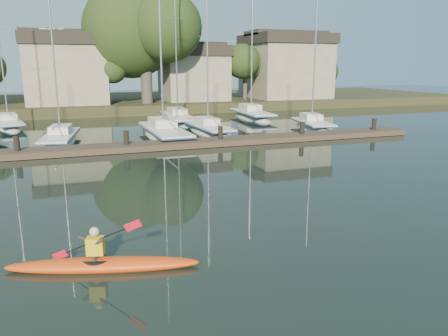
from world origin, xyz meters
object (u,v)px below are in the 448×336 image
object	(u,v)px
sailboat_5	(10,129)
sailboat_6	(178,123)
sailboat_4	(312,131)
sailboat_1	(61,145)
sailboat_3	(209,135)
kayak	(102,262)
sailboat_2	(165,140)
sailboat_7	(252,120)
dock	(175,144)

from	to	relation	value
sailboat_5	sailboat_6	bearing A→B (deg)	-15.78
sailboat_6	sailboat_4	bearing A→B (deg)	-39.55
sailboat_1	sailboat_5	distance (m)	10.14
sailboat_1	sailboat_6	size ratio (longest dim) A/B	0.81
sailboat_3	sailboat_5	size ratio (longest dim) A/B	0.91
kayak	sailboat_2	distance (m)	20.66
sailboat_2	sailboat_3	size ratio (longest dim) A/B	1.34
sailboat_2	sailboat_4	distance (m)	12.34
sailboat_1	sailboat_4	size ratio (longest dim) A/B	1.08
sailboat_2	sailboat_6	bearing A→B (deg)	68.59
sailboat_7	sailboat_4	bearing A→B (deg)	-74.48
kayak	sailboat_4	xyz separation A→B (m)	(18.20, 20.22, -0.38)
sailboat_1	sailboat_6	bearing A→B (deg)	47.41
kayak	sailboat_7	xyz separation A→B (m)	(16.32, 28.33, -0.40)
kayak	sailboat_4	distance (m)	27.20
dock	sailboat_1	distance (m)	8.07
sailboat_1	sailboat_5	xyz separation A→B (m)	(-4.05, 9.30, 0.00)
dock	sailboat_7	xyz separation A→B (m)	(10.63, 12.57, -0.41)
sailboat_1	sailboat_7	distance (m)	19.28
dock	sailboat_7	bearing A→B (deg)	49.79
sailboat_1	sailboat_2	xyz separation A→B (m)	(6.98, -0.28, -0.03)
sailboat_6	sailboat_7	xyz separation A→B (m)	(7.34, 0.10, -0.03)
dock	sailboat_3	xyz separation A→B (m)	(3.82, 4.99, -0.39)
kayak	sailboat_3	bearing A→B (deg)	81.21
sailboat_1	sailboat_7	size ratio (longest dim) A/B	0.89
kayak	sailboat_5	distance (m)	29.83
sailboat_6	sailboat_7	distance (m)	7.34
sailboat_6	sailboat_1	bearing A→B (deg)	-139.63
sailboat_1	sailboat_3	xyz separation A→B (m)	(10.62, 0.66, -0.01)
dock	sailboat_3	distance (m)	6.30
sailboat_3	sailboat_4	bearing A→B (deg)	-6.66
sailboat_1	sailboat_7	xyz separation A→B (m)	(17.43, 8.25, -0.04)
kayak	sailboat_4	size ratio (longest dim) A/B	0.42
sailboat_2	sailboat_6	xyz separation A→B (m)	(3.11, 8.43, 0.03)
kayak	dock	world-z (taller)	kayak
sailboat_1	sailboat_2	distance (m)	6.99
sailboat_3	sailboat_6	size ratio (longest dim) A/B	0.80
kayak	sailboat_1	size ratio (longest dim) A/B	0.39
sailboat_2	sailboat_4	size ratio (longest dim) A/B	1.41
sailboat_6	sailboat_2	bearing A→B (deg)	-108.84
sailboat_1	kayak	bearing A→B (deg)	-78.33
sailboat_1	sailboat_7	world-z (taller)	sailboat_7
kayak	sailboat_6	distance (m)	29.63
dock	sailboat_5	size ratio (longest dim) A/B	2.52
sailboat_2	sailboat_3	xyz separation A→B (m)	(3.64, 0.94, 0.02)
sailboat_3	sailboat_5	distance (m)	17.03
sailboat_5	sailboat_6	world-z (taller)	sailboat_6
sailboat_1	sailboat_2	size ratio (longest dim) A/B	0.76
kayak	sailboat_2	size ratio (longest dim) A/B	0.30
dock	sailboat_1	world-z (taller)	sailboat_1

